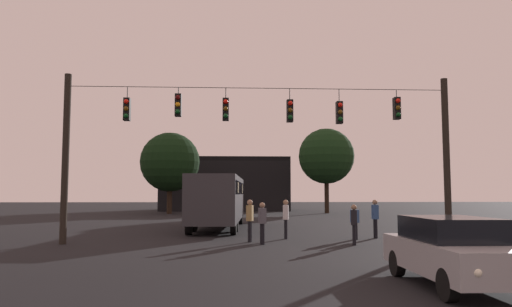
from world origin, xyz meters
TOP-DOWN VIEW (x-y plane):
  - ground_plane at (0.00, 24.50)m, footprint 168.00×168.00m
  - overhead_signal_span at (0.01, 14.62)m, footprint 16.32×0.44m
  - city_bus at (-1.94, 22.79)m, footprint 3.14×11.13m
  - car_near_right at (3.74, 5.22)m, footprint 1.83×4.35m
  - pedestrian_crossing_left at (4.32, 15.91)m, footprint 0.35×0.42m
  - pedestrian_crossing_center at (-0.40, 15.07)m, footprint 0.33×0.41m
  - pedestrian_crossing_right at (1.28, 16.35)m, footprint 0.30×0.40m
  - pedestrian_near_bus at (5.44, 16.54)m, footprint 0.24×0.36m
  - pedestrian_trailing at (3.71, 13.66)m, footprint 0.33×0.41m
  - pedestrian_far_side at (0.07, 14.12)m, footprint 0.32×0.41m
  - corner_building at (-2.01, 53.78)m, footprint 15.20×8.92m
  - tree_left_silhouette at (8.72, 44.10)m, footprint 5.83×5.83m
  - tree_behind_building at (-7.51, 43.46)m, footprint 6.04×6.04m

SIDE VIEW (x-z plane):
  - ground_plane at x=0.00m, z-range 0.00..0.00m
  - car_near_right at x=3.74m, z-range 0.04..1.56m
  - pedestrian_crossing_left at x=4.32m, z-range 0.09..1.62m
  - pedestrian_trailing at x=3.71m, z-range 0.10..1.71m
  - pedestrian_far_side at x=0.07m, z-range 0.11..1.80m
  - pedestrian_near_bus at x=5.44m, z-range 0.12..1.89m
  - pedestrian_crossing_right at x=1.28m, z-range 0.12..1.89m
  - pedestrian_crossing_center at x=-0.40m, z-range 0.13..1.92m
  - city_bus at x=-1.94m, z-range 0.37..3.37m
  - corner_building at x=-2.01m, z-range 0.00..6.34m
  - overhead_signal_span at x=0.01m, z-range 0.77..7.79m
  - tree_behind_building at x=-7.51m, z-range 1.10..9.37m
  - tree_left_silhouette at x=8.72m, z-range 1.51..10.40m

